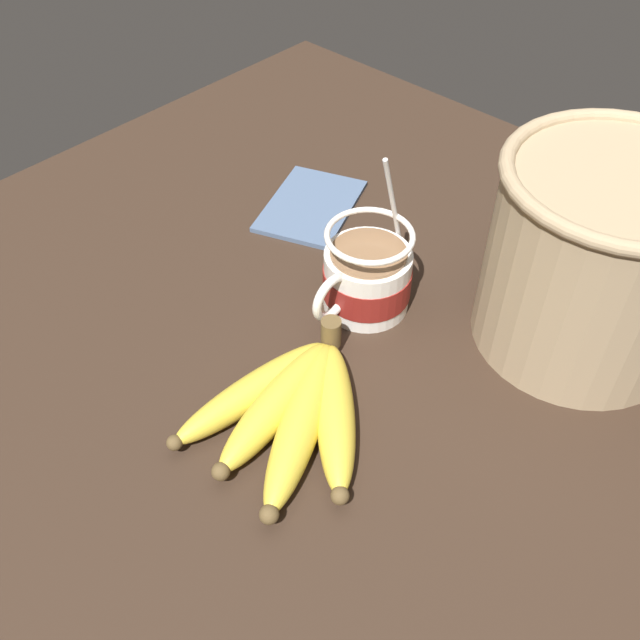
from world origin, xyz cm
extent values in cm
cube|color=#332319|center=(0.00, 0.00, 1.44)|extent=(93.08, 93.08, 2.88)
cylinder|color=white|center=(-4.28, 2.53, 6.25)|extent=(8.90, 8.90, 6.75)
cylinder|color=maroon|center=(-4.28, 2.53, 6.06)|extent=(9.10, 9.10, 3.18)
torus|color=white|center=(1.04, 2.53, 7.42)|extent=(5.26, 0.90, 5.26)
cylinder|color=#846042|center=(-4.28, 2.53, 9.73)|extent=(7.70, 7.70, 0.40)
torus|color=white|center=(-4.28, 2.53, 11.97)|extent=(8.90, 8.90, 0.60)
cylinder|color=silver|center=(-8.22, 2.53, 12.04)|extent=(5.26, 0.50, 15.47)
ellipsoid|color=silver|center=(-5.84, 2.53, 4.38)|extent=(3.00, 2.00, 0.80)
cylinder|color=brown|center=(3.24, 4.40, 5.49)|extent=(2.00, 2.00, 3.00)
ellipsoid|color=gold|center=(12.74, 3.50, 4.45)|extent=(17.30, 4.73, 3.14)
sphere|color=brown|center=(21.24, 2.70, 4.45)|extent=(1.41, 1.41, 1.41)
ellipsoid|color=gold|center=(12.37, 6.22, 4.63)|extent=(17.00, 6.68, 3.50)
sphere|color=brown|center=(20.53, 7.84, 4.63)|extent=(1.58, 1.58, 1.58)
ellipsoid|color=gold|center=(12.35, 9.23, 4.68)|extent=(18.16, 11.92, 3.61)
sphere|color=brown|center=(20.59, 13.60, 4.68)|extent=(1.62, 1.62, 1.62)
ellipsoid|color=gold|center=(9.74, 10.81, 4.60)|extent=(14.00, 13.87, 3.44)
sphere|color=brown|center=(15.53, 16.52, 4.60)|extent=(1.55, 1.55, 1.55)
cylinder|color=tan|center=(-15.21, 20.54, 12.21)|extent=(20.11, 20.11, 18.66)
torus|color=tan|center=(-15.21, 20.54, 21.54)|extent=(21.12, 21.12, 1.41)
cube|color=slate|center=(-12.64, -13.30, 3.18)|extent=(16.71, 14.35, 0.60)
camera|label=1|loc=(38.77, 35.88, 54.88)|focal=40.00mm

